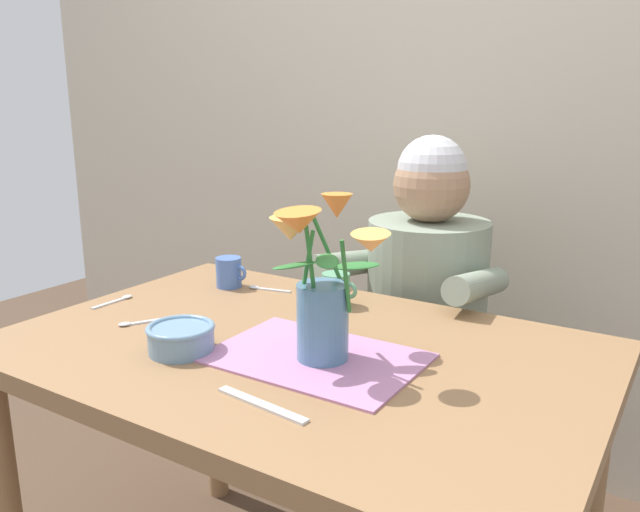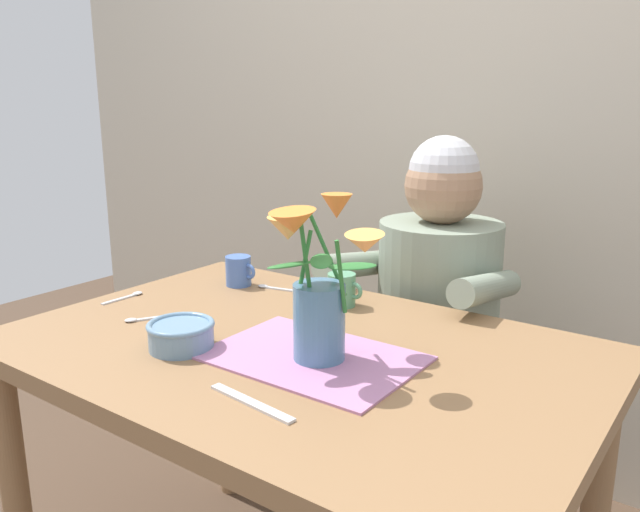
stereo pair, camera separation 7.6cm
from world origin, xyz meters
The scene contains 12 objects.
wood_panel_backdrop centered at (0.00, 1.05, 1.25)m, with size 4.00×0.10×2.50m, color beige.
dining_table centered at (0.00, 0.00, 0.64)m, with size 1.20×0.80×0.74m.
seated_person centered at (0.03, 0.62, 0.56)m, with size 0.45×0.47×1.14m.
striped_placemat centered at (0.07, -0.04, 0.74)m, with size 0.40×0.28×0.01m, color #B275A3.
flower_vase centered at (0.09, -0.04, 0.89)m, with size 0.27×0.26×0.31m.
ceramic_bowl centered at (-0.17, -0.15, 0.77)m, with size 0.14×0.14×0.06m.
dinner_knife centered at (0.10, -0.25, 0.74)m, with size 0.19×0.02×0.01m, color silver.
coffee_cup centered at (-0.06, 0.26, 0.78)m, with size 0.09×0.07×0.08m.
tea_cup centered at (-0.38, 0.24, 0.78)m, with size 0.09×0.07×0.08m.
spoon_0 centered at (-0.37, -0.09, 0.74)m, with size 0.07×0.11×0.01m.
spoon_1 centered at (-0.54, 0.00, 0.74)m, with size 0.02×0.12×0.01m.
spoon_2 centered at (-0.29, 0.27, 0.74)m, with size 0.12×0.04×0.01m.
Camera 1 is at (0.69, -1.00, 1.23)m, focal length 35.47 mm.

